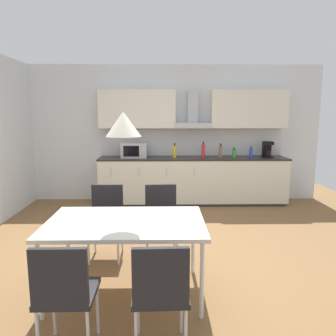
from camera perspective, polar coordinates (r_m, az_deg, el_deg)
name	(u,v)px	position (r m, az deg, el deg)	size (l,w,h in m)	color
ground_plane	(164,257)	(4.15, -0.78, -15.22)	(7.68, 8.07, 0.02)	brown
wall_back	(163,134)	(6.52, -0.84, 6.00)	(6.15, 0.10, 2.64)	silver
kitchen_counter	(193,180)	(6.32, 4.33, -2.12)	(3.56, 0.61, 0.89)	#333333
backsplash_tile	(192,142)	(6.50, 4.19, 4.46)	(3.54, 0.02, 0.52)	silver
upper_wall_cabinets	(193,110)	(6.32, 4.38, 10.10)	(3.54, 0.40, 0.71)	silver
microwave	(134,150)	(6.23, -5.91, 3.12)	(0.48, 0.35, 0.28)	#ADADB2
coffee_maker	(267,149)	(6.54, 16.89, 3.14)	(0.18, 0.19, 0.30)	black
bottle_yellow	(175,151)	(6.18, 1.16, 2.90)	(0.07, 0.07, 0.27)	yellow
bottle_blue	(251,153)	(6.43, 14.23, 2.59)	(0.06, 0.06, 0.20)	blue
bottle_red	(203,151)	(6.23, 6.16, 3.00)	(0.07, 0.07, 0.30)	red
bottle_brown	(221,152)	(6.28, 9.14, 2.85)	(0.07, 0.07, 0.26)	brown
bottle_green	(234,153)	(6.36, 11.43, 2.56)	(0.08, 0.08, 0.18)	green
dining_table	(126,225)	(3.15, -7.39, -9.85)	(1.48, 0.94, 0.73)	silver
chair_far_right	(161,214)	(3.99, -1.22, -7.93)	(0.42, 0.42, 0.87)	black
chair_near_right	(160,288)	(2.42, -1.33, -20.14)	(0.41, 0.41, 0.87)	black
chair_far_left	(106,214)	(4.05, -10.68, -7.83)	(0.40, 0.40, 0.87)	black
chair_near_left	(64,289)	(2.52, -17.61, -19.38)	(0.40, 0.40, 0.87)	black
pendant_lamp	(123,124)	(2.98, -7.79, 7.57)	(0.32, 0.32, 0.22)	silver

